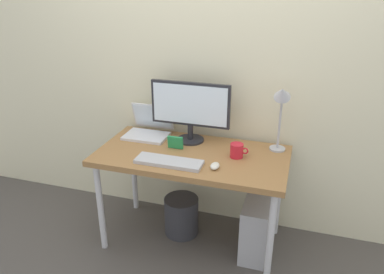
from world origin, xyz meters
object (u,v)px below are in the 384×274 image
object	(u,v)px
mouse	(215,166)
monitor	(190,108)
desk_lamp	(281,104)
keyboard	(169,162)
photo_frame	(175,142)
laptop	(149,127)
computer_tower	(256,228)
coffee_mug	(237,150)
wastebasket	(182,216)
desk	(192,162)

from	to	relation	value
mouse	monitor	bearing A→B (deg)	127.14
desk_lamp	keyboard	distance (m)	0.83
mouse	photo_frame	size ratio (longest dim) A/B	0.82
laptop	computer_tower	world-z (taller)	laptop
laptop	coffee_mug	world-z (taller)	laptop
desk_lamp	coffee_mug	distance (m)	0.42
desk_lamp	wastebasket	distance (m)	1.14
desk	wastebasket	size ratio (longest dim) A/B	4.34
photo_frame	wastebasket	world-z (taller)	photo_frame
coffee_mug	wastebasket	world-z (taller)	coffee_mug
laptop	coffee_mug	distance (m)	0.74
desk	keyboard	size ratio (longest dim) A/B	2.96
mouse	wastebasket	size ratio (longest dim) A/B	0.30
desk_lamp	desk	bearing A→B (deg)	-160.03
coffee_mug	wastebasket	size ratio (longest dim) A/B	0.41
computer_tower	wastebasket	world-z (taller)	computer_tower
monitor	desk	bearing A→B (deg)	-69.28
monitor	wastebasket	xyz separation A→B (m)	(-0.03, -0.13, -0.83)
laptop	keyboard	distance (m)	0.52
desk	coffee_mug	bearing A→B (deg)	6.07
mouse	photo_frame	world-z (taller)	photo_frame
mouse	coffee_mug	xyz separation A→B (m)	(0.10, 0.20, 0.03)
coffee_mug	desk_lamp	bearing A→B (deg)	34.11
desk	keyboard	xyz separation A→B (m)	(-0.10, -0.19, 0.08)
keyboard	computer_tower	world-z (taller)	keyboard
computer_tower	keyboard	bearing A→B (deg)	-161.47
wastebasket	monitor	bearing A→B (deg)	77.57
desk	computer_tower	distance (m)	0.65
keyboard	mouse	bearing A→B (deg)	4.39
photo_frame	keyboard	bearing A→B (deg)	-81.06
desk	monitor	size ratio (longest dim) A/B	2.26
desk	desk_lamp	world-z (taller)	desk_lamp
laptop	photo_frame	bearing A→B (deg)	-33.64
monitor	photo_frame	bearing A→B (deg)	-109.01
monitor	wastebasket	distance (m)	0.84
desk_lamp	keyboard	size ratio (longest dim) A/B	1.10
monitor	photo_frame	distance (m)	0.27
mouse	keyboard	bearing A→B (deg)	-175.61
monitor	mouse	world-z (taller)	monitor
keyboard	computer_tower	xyz separation A→B (m)	(0.57, 0.19, -0.53)
coffee_mug	computer_tower	world-z (taller)	coffee_mug
desk_lamp	keyboard	bearing A→B (deg)	-148.83
desk	coffee_mug	xyz separation A→B (m)	(0.30, 0.03, 0.12)
mouse	computer_tower	xyz separation A→B (m)	(0.27, 0.17, -0.53)
keyboard	photo_frame	bearing A→B (deg)	98.94
wastebasket	mouse	bearing A→B (deg)	-37.21
laptop	keyboard	size ratio (longest dim) A/B	0.73
keyboard	monitor	bearing A→B (deg)	86.86
mouse	wastebasket	distance (m)	0.71
monitor	coffee_mug	xyz separation A→B (m)	(0.38, -0.17, -0.21)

